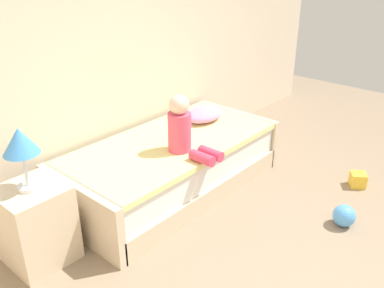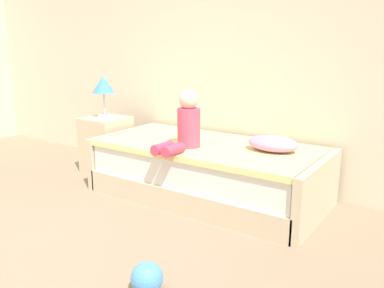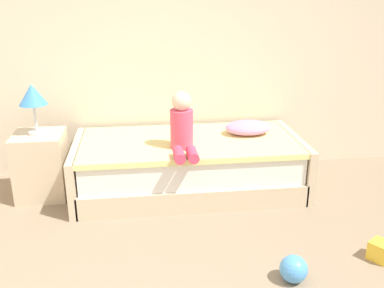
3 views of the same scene
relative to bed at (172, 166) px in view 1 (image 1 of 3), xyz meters
The scene contains 8 objects.
wall_rear 1.38m from the bed, 117.68° to the left, with size 7.20×0.10×2.90m, color beige.
bed is the anchor object (origin of this frame).
nightstand 1.35m from the bed, behind, with size 0.44×0.44×0.60m, color beige.
table_lamp 1.52m from the bed, behind, with size 0.24×0.24×0.45m.
child_figure 0.52m from the bed, 109.64° to the right, with size 0.20×0.51×0.50m.
pillow 0.67m from the bed, ahead, with size 0.44×0.30×0.13m, color #EA8CC6.
toy_ball 1.56m from the bed, 70.56° to the right, with size 0.18×0.18×0.18m, color #4C99E5.
toy_block 1.79m from the bed, 47.17° to the right, with size 0.14×0.14×0.14m, color yellow.
Camera 1 is at (-2.13, -0.40, 2.09)m, focal length 38.93 mm.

